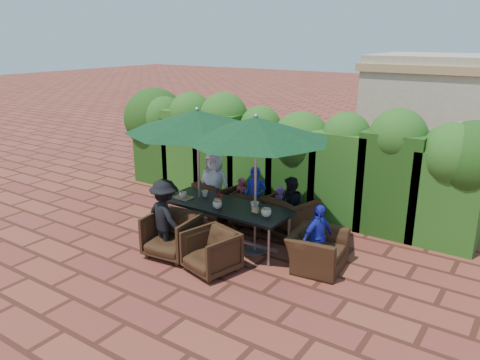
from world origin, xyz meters
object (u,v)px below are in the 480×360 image
Objects in this scene: chair_near_left at (172,233)px; chair_end_right at (318,244)px; dining_table at (226,209)px; chair_far_left at (219,197)px; chair_near_right at (211,250)px; umbrella_right at (256,129)px; chair_far_right at (290,214)px; chair_far_mid at (254,206)px; umbrella_left at (197,121)px.

chair_end_right is (2.28, 0.99, -0.00)m from chair_near_left.
chair_far_left is (-0.91, 1.02, -0.26)m from dining_table.
dining_table is at bearing 127.89° from chair_near_right.
umbrella_right is 2.06m from chair_far_right.
chair_far_mid is at bearing 117.85° from chair_near_right.
chair_far_right is 1.10× the size of chair_near_right.
chair_far_left is 0.87m from chair_far_mid.
umbrella_right is (0.62, 0.02, 1.54)m from dining_table.
chair_far_left is at bearing 146.88° from umbrella_right.
chair_near_left reaches higher than chair_end_right.
chair_far_mid is at bearing 71.72° from chair_near_left.
chair_end_right is at bearing 147.93° from chair_far_mid.
chair_near_left is 0.88× the size of chair_end_right.
umbrella_right is 2.57m from chair_far_left.
chair_near_left is at bearing -116.75° from dining_table.
dining_table is 1.66m from umbrella_right.
chair_far_right is (1.70, 0.00, 0.01)m from chair_far_left.
chair_end_right is (1.19, 0.04, -1.80)m from umbrella_right.
umbrella_right is 3.29× the size of chair_near_right.
chair_near_right is (1.36, -2.04, -0.03)m from chair_far_left.
chair_near_right reaches higher than dining_table.
chair_near_left is (0.44, -1.95, 0.00)m from chair_far_left.
chair_end_right reaches higher than chair_near_right.
umbrella_left is 3.14× the size of chair_far_left.
umbrella_left reaches higher than chair_near_left.
chair_end_right is at bearing 52.70° from chair_near_right.
chair_far_mid is 0.82× the size of chair_end_right.
chair_far_right is at bearing -168.22° from chair_far_left.
chair_far_left reaches higher than chair_end_right.
chair_near_right is at bearing -99.72° from umbrella_right.
umbrella_right is at bearing 34.89° from chair_near_left.
umbrella_right is 2.15m from chair_end_right.
umbrella_left and umbrella_right have the same top height.
umbrella_left is (-0.64, 0.04, 1.54)m from dining_table.
chair_far_right is 0.89× the size of chair_end_right.
umbrella_right reaches higher than chair_end_right.
dining_table is at bearing 85.01° from chair_end_right.
chair_far_left reaches higher than dining_table.
dining_table is at bearing 57.12° from chair_near_left.
umbrella_left is at bearing 176.16° from dining_table.
chair_far_right is 2.32m from chair_near_left.
chair_far_mid is at bearing 123.37° from umbrella_right.
umbrella_left is 2.06m from chair_far_left.
dining_table is 0.97× the size of umbrella_right.
chair_near_right is (0.49, -2.05, -0.01)m from chair_far_mid.
chair_far_left is at bearing 138.04° from chair_near_right.
umbrella_right is 3.02× the size of chair_far_left.
chair_near_right is 0.80× the size of chair_end_right.
chair_far_right is at bearing 94.79° from chair_near_right.
dining_table is 2.92× the size of chair_near_left.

